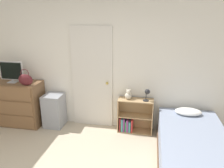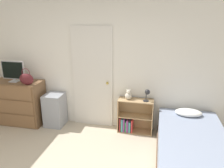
% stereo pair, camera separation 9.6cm
% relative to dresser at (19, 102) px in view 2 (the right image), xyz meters
% --- Properties ---
extents(wall_back, '(10.00, 0.06, 2.55)m').
position_rel_dresser_xyz_m(wall_back, '(1.49, 0.30, 0.81)').
color(wall_back, white).
rests_on(wall_back, ground_plane).
extents(door_closed, '(0.83, 0.09, 2.05)m').
position_rel_dresser_xyz_m(door_closed, '(1.56, 0.25, 0.56)').
color(door_closed, silver).
rests_on(door_closed, ground_plane).
extents(dresser, '(1.02, 0.50, 0.93)m').
position_rel_dresser_xyz_m(dresser, '(0.00, 0.00, 0.00)').
color(dresser, brown).
rests_on(dresser, ground_plane).
extents(tv, '(0.50, 0.16, 0.43)m').
position_rel_dresser_xyz_m(tv, '(-0.03, -0.02, 0.69)').
color(tv, '#B7B7BC').
rests_on(tv, dresser).
extents(handbag, '(0.30, 0.11, 0.33)m').
position_rel_dresser_xyz_m(handbag, '(0.34, -0.15, 0.58)').
color(handbag, '#591E23').
rests_on(handbag, dresser).
extents(storage_bin, '(0.38, 0.40, 0.69)m').
position_rel_dresser_xyz_m(storage_bin, '(0.78, 0.05, -0.12)').
color(storage_bin, '#999EA8').
rests_on(storage_bin, ground_plane).
extents(bookshelf, '(0.68, 0.27, 0.68)m').
position_rel_dresser_xyz_m(bookshelf, '(2.40, 0.12, -0.19)').
color(bookshelf, tan).
rests_on(bookshelf, ground_plane).
extents(teddy_bear, '(0.13, 0.13, 0.20)m').
position_rel_dresser_xyz_m(teddy_bear, '(2.31, 0.11, 0.30)').
color(teddy_bear, beige).
rests_on(teddy_bear, bookshelf).
extents(desk_lamp, '(0.12, 0.12, 0.24)m').
position_rel_dresser_xyz_m(desk_lamp, '(2.67, 0.08, 0.38)').
color(desk_lamp, '#262628').
rests_on(desk_lamp, bookshelf).
extents(bed, '(1.04, 1.85, 0.63)m').
position_rel_dresser_xyz_m(bed, '(3.42, -0.67, -0.20)').
color(bed, brown).
rests_on(bed, ground_plane).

